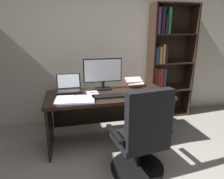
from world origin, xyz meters
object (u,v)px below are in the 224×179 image
Objects in this scene: desk at (107,105)px; bookshelf at (165,64)px; monitor at (103,74)px; laptop at (69,88)px; keyboard at (108,96)px; pen at (94,93)px; office_chair at (142,140)px; computer_mouse at (131,94)px; open_binder at (75,100)px; reading_stand_with_book at (135,82)px; notepad at (93,93)px.

desk is 1.41m from bookshelf.
monitor is 0.52m from laptop.
pen is (-0.15, 0.18, 0.00)m from keyboard.
office_chair is 2.38× the size of keyboard.
monitor is 5.30× the size of computer_mouse.
laptop reaches higher than desk.
open_binder is at bearing -139.02° from pen.
desk is 6.06× the size of reading_stand_with_book.
desk is 0.84× the size of bookshelf.
pen is at bearing 0.00° from notepad.
bookshelf is at bearing 25.37° from notepad.
laptop is at bearing 161.94° from desk.
reading_stand_with_book is at bearing 20.15° from notepad.
notepad is 1.50× the size of pen.
keyboard is (0.48, -0.38, -0.04)m from laptop.
bookshelf is 1.55m from notepad.
bookshelf is 3.58× the size of monitor.
monitor is (-1.21, -0.47, -0.03)m from bookshelf.
laptop reaches higher than notepad.
pen is at bearing 157.92° from computer_mouse.
monitor is 2.63× the size of notepad.
laptop is 0.37m from notepad.
computer_mouse reaches higher than keyboard.
open_binder is 3.71× the size of pen.
keyboard is 0.24m from pen.
computer_mouse is 0.20× the size of open_binder.
reading_stand_with_book is (0.51, 0.43, 0.05)m from keyboard.
computer_mouse is 0.49m from pen.
reading_stand_with_book is at bearing 3.25° from laptop.
notepad is (-1.38, -0.66, -0.26)m from bookshelf.
open_binder is (-0.93, -0.48, -0.05)m from reading_stand_with_book.
open_binder is (-0.72, -0.05, -0.01)m from computer_mouse.
reading_stand_with_book is at bearing 68.08° from office_chair.
bookshelf is 14.08× the size of pen.
monitor is at bearing 47.43° from notepad.
desk is 0.29m from keyboard.
computer_mouse is at bearing -21.24° from notepad.
reading_stand_with_book is 1.30× the size of notepad.
laptop reaches higher than computer_mouse.
office_chair is 1.16m from reading_stand_with_book.
reading_stand_with_book is 1.95× the size of pen.
reading_stand_with_book is at bearing -149.98° from bookshelf.
desk is 0.56m from open_binder.
open_binder is (-0.65, 0.58, 0.30)m from office_chair.
monitor is at bearing 50.87° from pen.
keyboard is at bearing -38.05° from laptop.
laptop is (-1.69, -0.46, -0.21)m from bookshelf.
reading_stand_with_book reaches higher than keyboard.
computer_mouse is at bearing 10.97° from open_binder.
open_binder is at bearing 131.01° from office_chair.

